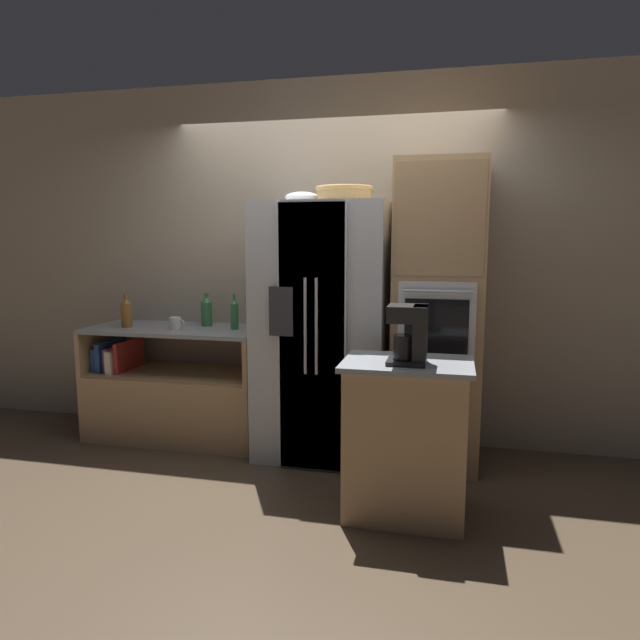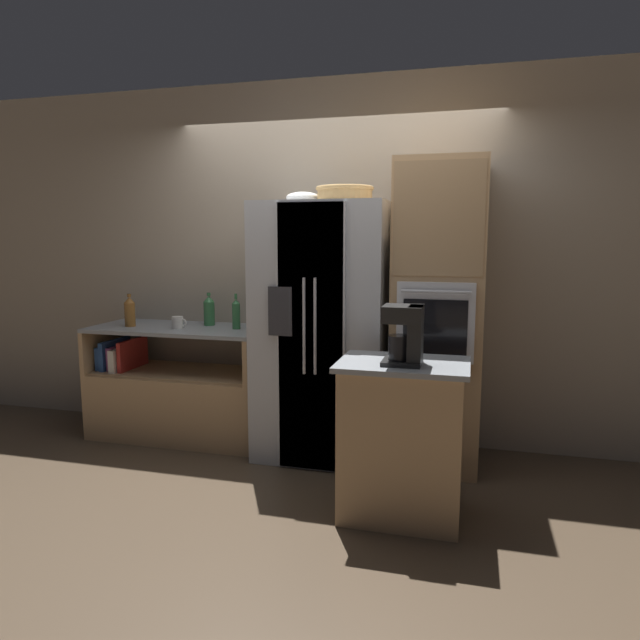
{
  "view_description": "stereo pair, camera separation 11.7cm",
  "coord_description": "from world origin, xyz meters",
  "px_view_note": "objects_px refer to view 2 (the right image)",
  "views": [
    {
      "loc": [
        0.93,
        -3.94,
        1.6
      ],
      "look_at": [
        0.01,
        -0.02,
        1.01
      ],
      "focal_mm": 32.0,
      "sensor_mm": 36.0,
      "label": 1
    },
    {
      "loc": [
        1.04,
        -3.91,
        1.6
      ],
      "look_at": [
        0.01,
        -0.02,
        1.01
      ],
      "focal_mm": 32.0,
      "sensor_mm": 36.0,
      "label": 2
    }
  ],
  "objects_px": {
    "fruit_bowl": "(303,197)",
    "bottle_short": "(236,314)",
    "bottle_wide": "(130,311)",
    "refrigerator": "(324,331)",
    "mug": "(178,323)",
    "bottle_tall": "(209,310)",
    "coffee_maker": "(407,333)",
    "wicker_basket": "(345,194)",
    "wall_oven": "(438,316)"
  },
  "relations": [
    {
      "from": "bottle_tall",
      "to": "bottle_wide",
      "type": "xyz_separation_m",
      "value": [
        -0.59,
        -0.21,
        -0.0
      ]
    },
    {
      "from": "bottle_tall",
      "to": "bottle_short",
      "type": "xyz_separation_m",
      "value": [
        0.28,
        -0.12,
        -0.0
      ]
    },
    {
      "from": "wicker_basket",
      "to": "bottle_tall",
      "type": "distance_m",
      "value": 1.47
    },
    {
      "from": "bottle_short",
      "to": "coffee_maker",
      "type": "distance_m",
      "value": 1.73
    },
    {
      "from": "wall_oven",
      "to": "coffee_maker",
      "type": "bearing_deg",
      "value": -97.01
    },
    {
      "from": "wicker_basket",
      "to": "bottle_wide",
      "type": "relative_size",
      "value": 1.56
    },
    {
      "from": "wicker_basket",
      "to": "bottle_short",
      "type": "height_order",
      "value": "wicker_basket"
    },
    {
      "from": "refrigerator",
      "to": "coffee_maker",
      "type": "relative_size",
      "value": 5.67
    },
    {
      "from": "coffee_maker",
      "to": "bottle_tall",
      "type": "bearing_deg",
      "value": 147.31
    },
    {
      "from": "bottle_short",
      "to": "wicker_basket",
      "type": "bearing_deg",
      "value": -4.21
    },
    {
      "from": "mug",
      "to": "bottle_wide",
      "type": "bearing_deg",
      "value": 179.04
    },
    {
      "from": "bottle_wide",
      "to": "wall_oven",
      "type": "bearing_deg",
      "value": 1.21
    },
    {
      "from": "bottle_short",
      "to": "bottle_wide",
      "type": "bearing_deg",
      "value": -173.76
    },
    {
      "from": "bottle_short",
      "to": "mug",
      "type": "relative_size",
      "value": 2.26
    },
    {
      "from": "fruit_bowl",
      "to": "refrigerator",
      "type": "bearing_deg",
      "value": -15.43
    },
    {
      "from": "fruit_bowl",
      "to": "coffee_maker",
      "type": "xyz_separation_m",
      "value": [
        0.87,
        -0.94,
        -0.8
      ]
    },
    {
      "from": "wicker_basket",
      "to": "mug",
      "type": "distance_m",
      "value": 1.63
    },
    {
      "from": "refrigerator",
      "to": "bottle_short",
      "type": "height_order",
      "value": "refrigerator"
    },
    {
      "from": "wall_oven",
      "to": "fruit_bowl",
      "type": "relative_size",
      "value": 8.65
    },
    {
      "from": "fruit_bowl",
      "to": "coffee_maker",
      "type": "height_order",
      "value": "fruit_bowl"
    },
    {
      "from": "bottle_short",
      "to": "coffee_maker",
      "type": "relative_size",
      "value": 0.84
    },
    {
      "from": "fruit_bowl",
      "to": "bottle_wide",
      "type": "relative_size",
      "value": 0.93
    },
    {
      "from": "fruit_bowl",
      "to": "mug",
      "type": "bearing_deg",
      "value": -176.21
    },
    {
      "from": "coffee_maker",
      "to": "bottle_short",
      "type": "bearing_deg",
      "value": 145.45
    },
    {
      "from": "fruit_bowl",
      "to": "mug",
      "type": "distance_m",
      "value": 1.38
    },
    {
      "from": "coffee_maker",
      "to": "bottle_wide",
      "type": "bearing_deg",
      "value": 158.93
    },
    {
      "from": "refrigerator",
      "to": "fruit_bowl",
      "type": "height_order",
      "value": "fruit_bowl"
    },
    {
      "from": "mug",
      "to": "coffee_maker",
      "type": "height_order",
      "value": "coffee_maker"
    },
    {
      "from": "bottle_short",
      "to": "bottle_wide",
      "type": "relative_size",
      "value": 1.05
    },
    {
      "from": "fruit_bowl",
      "to": "bottle_short",
      "type": "distance_m",
      "value": 1.03
    },
    {
      "from": "bottle_wide",
      "to": "fruit_bowl",
      "type": "bearing_deg",
      "value": 2.38
    },
    {
      "from": "refrigerator",
      "to": "mug",
      "type": "relative_size",
      "value": 15.19
    },
    {
      "from": "bottle_wide",
      "to": "coffee_maker",
      "type": "height_order",
      "value": "coffee_maker"
    },
    {
      "from": "refrigerator",
      "to": "bottle_wide",
      "type": "xyz_separation_m",
      "value": [
        -1.6,
        -0.01,
        0.09
      ]
    },
    {
      "from": "bottle_wide",
      "to": "mug",
      "type": "distance_m",
      "value": 0.43
    },
    {
      "from": "wicker_basket",
      "to": "bottle_short",
      "type": "relative_size",
      "value": 1.48
    },
    {
      "from": "bottle_wide",
      "to": "coffee_maker",
      "type": "bearing_deg",
      "value": -21.07
    },
    {
      "from": "bottle_short",
      "to": "bottle_wide",
      "type": "height_order",
      "value": "bottle_short"
    },
    {
      "from": "wall_oven",
      "to": "bottle_tall",
      "type": "xyz_separation_m",
      "value": [
        -1.82,
        0.16,
        -0.04
      ]
    },
    {
      "from": "bottle_tall",
      "to": "bottle_wide",
      "type": "height_order",
      "value": "bottle_tall"
    },
    {
      "from": "wall_oven",
      "to": "bottle_wide",
      "type": "bearing_deg",
      "value": -178.79
    },
    {
      "from": "refrigerator",
      "to": "wall_oven",
      "type": "height_order",
      "value": "wall_oven"
    },
    {
      "from": "fruit_bowl",
      "to": "bottle_tall",
      "type": "relative_size",
      "value": 0.92
    },
    {
      "from": "bottle_wide",
      "to": "mug",
      "type": "relative_size",
      "value": 2.15
    },
    {
      "from": "fruit_bowl",
      "to": "bottle_wide",
      "type": "xyz_separation_m",
      "value": [
        -1.43,
        -0.06,
        -0.87
      ]
    },
    {
      "from": "fruit_bowl",
      "to": "bottle_wide",
      "type": "bearing_deg",
      "value": -177.62
    },
    {
      "from": "mug",
      "to": "coffee_maker",
      "type": "relative_size",
      "value": 0.37
    },
    {
      "from": "refrigerator",
      "to": "fruit_bowl",
      "type": "bearing_deg",
      "value": 164.57
    },
    {
      "from": "fruit_bowl",
      "to": "bottle_tall",
      "type": "xyz_separation_m",
      "value": [
        -0.84,
        0.15,
        -0.87
      ]
    },
    {
      "from": "bottle_tall",
      "to": "mug",
      "type": "xyz_separation_m",
      "value": [
        -0.16,
        -0.22,
        -0.07
      ]
    }
  ]
}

